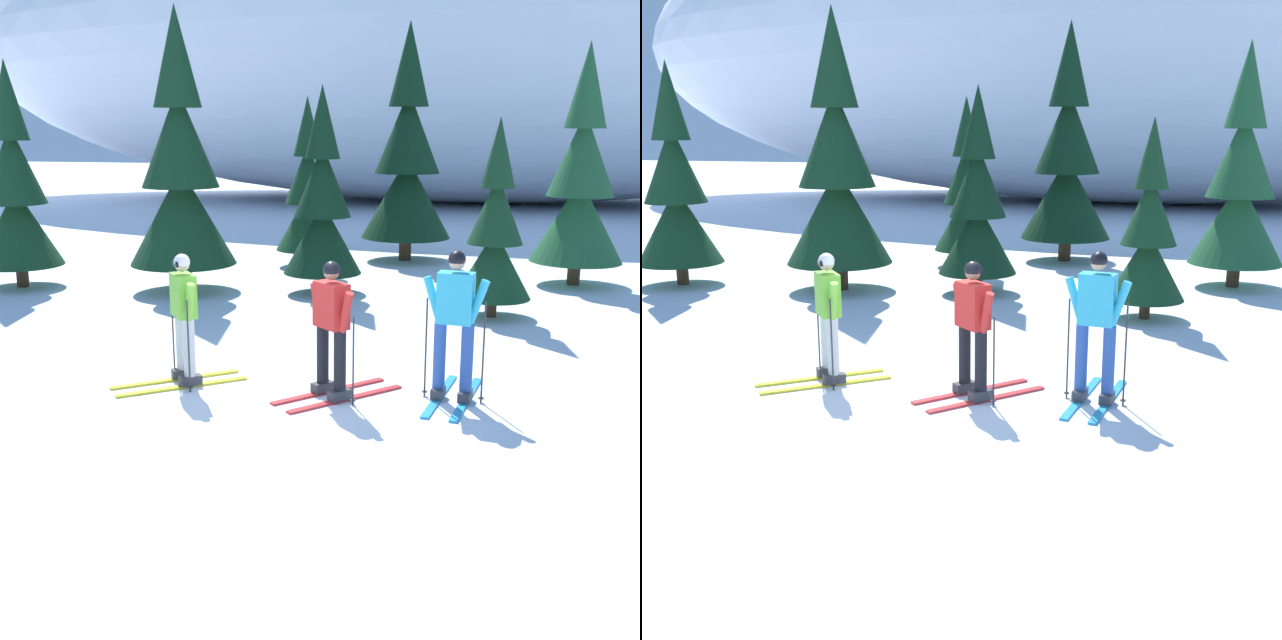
# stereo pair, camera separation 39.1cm
# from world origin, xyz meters

# --- Properties ---
(ground_plane) EXTENTS (120.00, 120.00, 0.00)m
(ground_plane) POSITION_xyz_m (0.00, 0.00, 0.00)
(ground_plane) COLOR white
(skier_red_jacket) EXTENTS (1.47, 1.56, 1.70)m
(skier_red_jacket) POSITION_xyz_m (0.50, 0.45, 0.90)
(skier_red_jacket) COLOR red
(skier_red_jacket) RESTS_ON ground
(skier_lime_jacket) EXTENTS (1.61, 1.42, 1.70)m
(skier_lime_jacket) POSITION_xyz_m (-1.46, 0.57, 0.89)
(skier_lime_jacket) COLOR gold
(skier_lime_jacket) RESTS_ON ground
(skier_cyan_jacket) EXTENTS (0.80, 1.70, 1.85)m
(skier_cyan_jacket) POSITION_xyz_m (1.95, 0.67, 0.98)
(skier_cyan_jacket) COLOR #2893CC
(skier_cyan_jacket) RESTS_ON ground
(pine_tree_far_left) EXTENTS (1.76, 1.76, 4.56)m
(pine_tree_far_left) POSITION_xyz_m (-7.26, 5.79, 1.91)
(pine_tree_far_left) COLOR #47301E
(pine_tree_far_left) RESTS_ON ground
(pine_tree_left) EXTENTS (2.13, 2.13, 5.52)m
(pine_tree_left) POSITION_xyz_m (-3.82, 6.20, 2.31)
(pine_tree_left) COLOR #47301E
(pine_tree_left) RESTS_ON ground
(pine_tree_center_left) EXTENTS (1.52, 1.52, 3.94)m
(pine_tree_center_left) POSITION_xyz_m (-2.07, 9.60, 1.65)
(pine_tree_center_left) COLOR #47301E
(pine_tree_center_left) RESTS_ON ground
(pine_tree_center) EXTENTS (1.56, 1.56, 4.04)m
(pine_tree_center) POSITION_xyz_m (-1.03, 6.62, 1.69)
(pine_tree_center) COLOR #47301E
(pine_tree_center) RESTS_ON ground
(pine_tree_center_right) EXTENTS (2.19, 2.19, 5.68)m
(pine_tree_center_right) POSITION_xyz_m (0.07, 11.01, 2.38)
(pine_tree_center_right) COLOR #47301E
(pine_tree_center_right) RESTS_ON ground
(pine_tree_right) EXTENTS (1.32, 1.32, 3.42)m
(pine_tree_right) POSITION_xyz_m (2.32, 5.27, 1.43)
(pine_tree_right) COLOR #47301E
(pine_tree_right) RESTS_ON ground
(pine_tree_far_right) EXTENTS (1.90, 1.90, 4.91)m
(pine_tree_far_right) POSITION_xyz_m (3.94, 8.64, 2.06)
(pine_tree_far_right) COLOR #47301E
(pine_tree_far_right) RESTS_ON ground
(snow_ridge_background) EXTENTS (46.21, 19.66, 13.60)m
(snow_ridge_background) POSITION_xyz_m (0.92, 27.49, 6.80)
(snow_ridge_background) COLOR white
(snow_ridge_background) RESTS_ON ground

